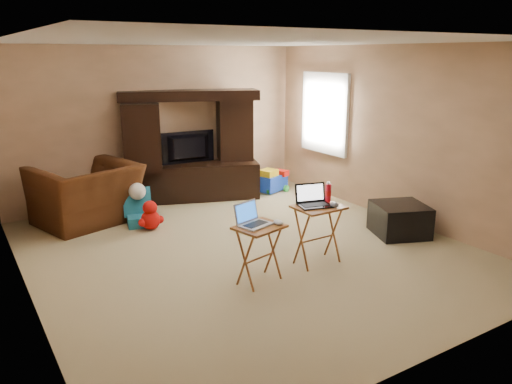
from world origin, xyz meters
TOP-DOWN VIEW (x-y plane):
  - floor at (0.00, 0.00)m, footprint 5.50×5.50m
  - ceiling at (0.00, 0.00)m, footprint 5.50×5.50m
  - wall_back at (0.00, 2.75)m, footprint 5.00×0.00m
  - wall_front at (0.00, -2.75)m, footprint 5.00×0.00m
  - wall_left at (-2.50, 0.00)m, footprint 0.00×5.50m
  - wall_right at (2.50, 0.00)m, footprint 0.00×5.50m
  - window_pane at (2.48, 1.55)m, footprint 0.00×1.20m
  - window_frame at (2.46, 1.55)m, footprint 0.06×1.14m
  - entertainment_center at (0.40, 2.44)m, footprint 2.26×1.28m
  - television at (0.40, 2.49)m, footprint 0.92×0.17m
  - recliner at (-1.41, 2.11)m, footprint 1.59×1.48m
  - child_rocker at (-0.79, 1.62)m, footprint 0.49×0.53m
  - plush_toy at (-0.74, 1.37)m, footprint 0.38×0.31m
  - push_toy at (1.82, 2.13)m, footprint 0.65×0.56m
  - ottoman at (2.03, -0.61)m, footprint 0.86×0.86m
  - tray_table_left at (-0.36, -0.83)m, footprint 0.57×0.49m
  - tray_table_right at (0.48, -0.77)m, footprint 0.54×0.43m
  - laptop_left at (-0.39, -0.80)m, footprint 0.40×0.36m
  - laptop_right at (0.44, -0.75)m, footprint 0.43×0.38m
  - mouse_left at (-0.17, -0.90)m, footprint 0.09×0.13m
  - mouse_right at (0.61, -0.89)m, footprint 0.13×0.16m
  - water_bottle at (0.68, -0.69)m, footprint 0.07×0.07m

SIDE VIEW (x-z plane):
  - floor at x=0.00m, z-range 0.00..0.00m
  - push_toy at x=1.82m, z-range 0.00..0.41m
  - plush_toy at x=-0.74m, z-range 0.00..0.42m
  - ottoman at x=2.03m, z-range 0.00..0.42m
  - child_rocker at x=-0.79m, z-range 0.00..0.53m
  - tray_table_left at x=-0.36m, z-range 0.00..0.63m
  - tray_table_right at x=0.48m, z-range 0.00..0.70m
  - recliner at x=-1.41m, z-range 0.00..0.86m
  - mouse_left at x=-0.17m, z-range 0.63..0.69m
  - mouse_right at x=0.61m, z-range 0.70..0.75m
  - laptop_left at x=-0.39m, z-range 0.63..0.87m
  - water_bottle at x=0.68m, z-range 0.70..0.91m
  - laptop_right at x=0.44m, z-range 0.70..0.94m
  - television at x=0.40m, z-range 0.60..1.13m
  - entertainment_center at x=0.40m, z-range 0.00..1.81m
  - wall_back at x=0.00m, z-range -1.25..3.75m
  - wall_front at x=0.00m, z-range -1.25..3.75m
  - wall_left at x=-2.50m, z-range -1.50..4.00m
  - wall_right at x=2.50m, z-range -1.50..4.00m
  - window_pane at x=2.48m, z-range 0.80..2.00m
  - window_frame at x=2.46m, z-range 0.73..2.07m
  - ceiling at x=0.00m, z-range 2.50..2.50m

